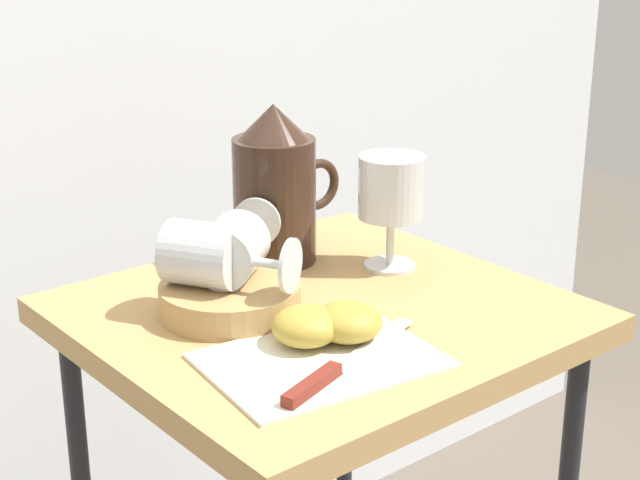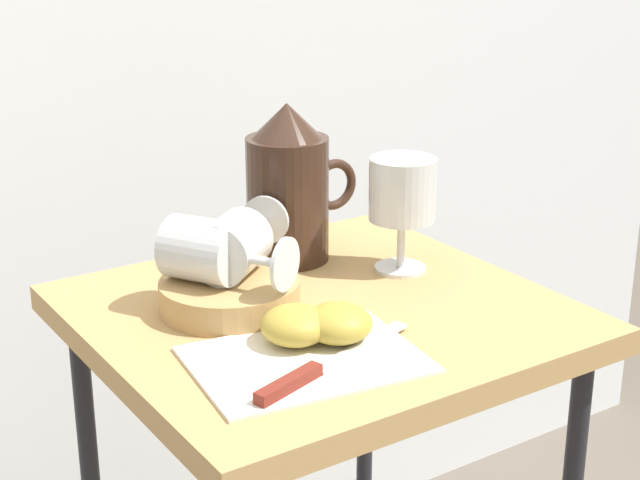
% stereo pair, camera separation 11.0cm
% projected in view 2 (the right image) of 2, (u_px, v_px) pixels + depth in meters
% --- Properties ---
extents(curtain_drape, '(2.40, 0.03, 1.91)m').
position_uv_depth(curtain_drape, '(125.00, 42.00, 1.46)').
color(curtain_drape, white).
rests_on(curtain_drape, ground_plane).
extents(table, '(0.51, 0.49, 0.72)m').
position_uv_depth(table, '(320.00, 368.00, 1.15)').
color(table, tan).
rests_on(table, ground_plane).
extents(linen_napkin, '(0.25, 0.20, 0.00)m').
position_uv_depth(linen_napkin, '(306.00, 360.00, 0.99)').
color(linen_napkin, silver).
rests_on(linen_napkin, table).
extents(basket_tray, '(0.16, 0.16, 0.03)m').
position_uv_depth(basket_tray, '(230.00, 295.00, 1.11)').
color(basket_tray, tan).
rests_on(basket_tray, table).
extents(pitcher, '(0.16, 0.10, 0.20)m').
position_uv_depth(pitcher, '(289.00, 197.00, 1.25)').
color(pitcher, '#382319').
rests_on(pitcher, table).
extents(wine_glass_upright, '(0.08, 0.08, 0.14)m').
position_uv_depth(wine_glass_upright, '(402.00, 195.00, 1.20)').
color(wine_glass_upright, silver).
rests_on(wine_glass_upright, table).
extents(wine_glass_tipped_near, '(0.13, 0.16, 0.07)m').
position_uv_depth(wine_glass_tipped_near, '(207.00, 251.00, 1.09)').
color(wine_glass_tipped_near, silver).
rests_on(wine_glass_tipped_near, basket_tray).
extents(wine_glass_tipped_far, '(0.15, 0.14, 0.07)m').
position_uv_depth(wine_glass_tipped_far, '(234.00, 245.00, 1.11)').
color(wine_glass_tipped_far, silver).
rests_on(wine_glass_tipped_far, basket_tray).
extents(apple_half_left, '(0.07, 0.07, 0.04)m').
position_uv_depth(apple_half_left, '(295.00, 325.00, 1.02)').
color(apple_half_left, '#B29938').
rests_on(apple_half_left, linen_napkin).
extents(apple_half_right, '(0.07, 0.07, 0.04)m').
position_uv_depth(apple_half_right, '(338.00, 323.00, 1.02)').
color(apple_half_right, '#B29938').
rests_on(apple_half_right, linen_napkin).
extents(knife, '(0.22, 0.08, 0.01)m').
position_uv_depth(knife, '(314.00, 371.00, 0.96)').
color(knife, silver).
rests_on(knife, linen_napkin).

